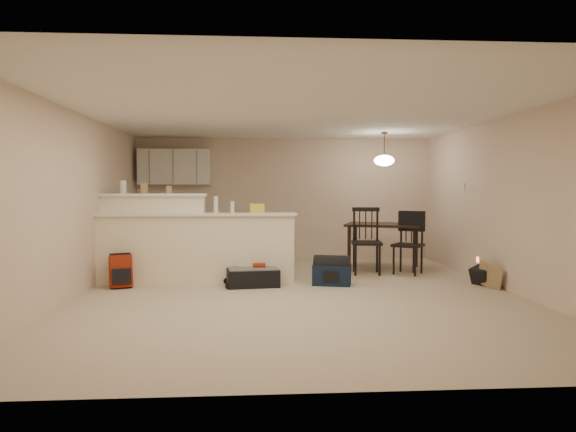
{
  "coord_description": "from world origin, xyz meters",
  "views": [
    {
      "loc": [
        -0.61,
        -7.07,
        1.46
      ],
      "look_at": [
        -0.1,
        0.7,
        1.05
      ],
      "focal_mm": 32.0,
      "sensor_mm": 36.0,
      "label": 1
    }
  ],
  "objects": [
    {
      "name": "cardboard_sheet",
      "position": [
        2.85,
        0.21,
        0.18
      ],
      "size": [
        0.16,
        0.45,
        0.35
      ],
      "primitive_type": "cube",
      "rotation": [
        0.0,
        0.0,
        1.87
      ],
      "color": "#9F7D52",
      "rests_on": "ground"
    },
    {
      "name": "red_backpack",
      "position": [
        -2.59,
        0.61,
        0.24
      ],
      "size": [
        0.37,
        0.3,
        0.48
      ],
      "primitive_type": "cube",
      "rotation": [
        0.0,
        0.0,
        0.35
      ],
      "color": "maroon",
      "rests_on": "ground"
    },
    {
      "name": "upper_cabinets",
      "position": [
        -2.2,
        3.32,
        1.9
      ],
      "size": [
        1.4,
        0.34,
        0.7
      ],
      "primitive_type": "cube",
      "color": "white",
      "rests_on": "room"
    },
    {
      "name": "breakfast_bar",
      "position": [
        -1.76,
        0.98,
        0.61
      ],
      "size": [
        3.08,
        0.58,
        1.39
      ],
      "color": "#F7EBC8",
      "rests_on": "ground"
    },
    {
      "name": "navy_duffel",
      "position": [
        0.56,
        0.61,
        0.16
      ],
      "size": [
        0.63,
        0.44,
        0.31
      ],
      "primitive_type": "cube",
      "rotation": [
        0.0,
        0.0,
        -0.24
      ],
      "color": "#101D33",
      "rests_on": "ground"
    },
    {
      "name": "dining_chair_near",
      "position": [
        1.31,
        1.59,
        0.57
      ],
      "size": [
        0.55,
        0.53,
        1.14
      ],
      "primitive_type": null,
      "rotation": [
        0.0,
        0.0,
        -0.13
      ],
      "color": "black",
      "rests_on": "ground"
    },
    {
      "name": "small_box",
      "position": [
        -1.95,
        1.12,
        1.45
      ],
      "size": [
        0.08,
        0.06,
        0.12
      ],
      "primitive_type": "cube",
      "color": "#9F7D52",
      "rests_on": "breakfast_bar"
    },
    {
      "name": "bag_lump",
      "position": [
        -0.57,
        0.9,
        1.16
      ],
      "size": [
        0.22,
        0.18,
        0.14
      ],
      "primitive_type": "cube",
      "color": "#9F7D52",
      "rests_on": "breakfast_bar"
    },
    {
      "name": "bottle_a",
      "position": [
        -1.2,
        0.9,
        1.22
      ],
      "size": [
        0.07,
        0.07,
        0.26
      ],
      "primitive_type": "cylinder",
      "color": "silver",
      "rests_on": "breakfast_bar"
    },
    {
      "name": "kitchen_counter",
      "position": [
        -2.0,
        3.19,
        0.45
      ],
      "size": [
        1.8,
        0.6,
        0.9
      ],
      "primitive_type": "cube",
      "color": "white",
      "rests_on": "ground"
    },
    {
      "name": "black_daypack",
      "position": [
        2.85,
        0.44,
        0.14
      ],
      "size": [
        0.32,
        0.37,
        0.27
      ],
      "primitive_type": "cube",
      "rotation": [
        0.0,
        0.0,
        1.98
      ],
      "color": "black",
      "rests_on": "ground"
    },
    {
      "name": "bottle_b",
      "position": [
        -0.95,
        0.9,
        1.18
      ],
      "size": [
        0.06,
        0.06,
        0.18
      ],
      "primitive_type": "cylinder",
      "color": "silver",
      "rests_on": "breakfast_bar"
    },
    {
      "name": "dining_chair_far",
      "position": [
        2.02,
        1.53,
        0.53
      ],
      "size": [
        0.63,
        0.63,
        1.06
      ],
      "primitive_type": null,
      "rotation": [
        0.0,
        0.0,
        -0.62
      ],
      "color": "black",
      "rests_on": "ground"
    },
    {
      "name": "suitcase",
      "position": [
        -0.64,
        0.61,
        0.13
      ],
      "size": [
        0.82,
        0.58,
        0.26
      ],
      "primitive_type": "cube",
      "rotation": [
        0.0,
        0.0,
        0.12
      ],
      "color": "black",
      "rests_on": "ground"
    },
    {
      "name": "pendant_lamp",
      "position": [
        1.75,
        2.17,
        1.99
      ],
      "size": [
        0.36,
        0.36,
        0.62
      ],
      "color": "brown",
      "rests_on": "room"
    },
    {
      "name": "room",
      "position": [
        0.0,
        0.0,
        1.25
      ],
      "size": [
        7.0,
        7.02,
        2.5
      ],
      "color": "#C1AF95",
      "rests_on": "ground"
    },
    {
      "name": "jar",
      "position": [
        -2.66,
        1.12,
        1.49
      ],
      "size": [
        0.1,
        0.1,
        0.2
      ],
      "primitive_type": "cylinder",
      "color": "silver",
      "rests_on": "breakfast_bar"
    },
    {
      "name": "cereal_box",
      "position": [
        -2.33,
        1.12,
        1.47
      ],
      "size": [
        0.1,
        0.07,
        0.16
      ],
      "primitive_type": "cube",
      "color": "#9F7D52",
      "rests_on": "breakfast_bar"
    },
    {
      "name": "dining_table",
      "position": [
        1.75,
        2.17,
        0.73
      ],
      "size": [
        1.55,
        1.28,
        0.83
      ],
      "rotation": [
        0.0,
        0.0,
        -0.35
      ],
      "color": "black",
      "rests_on": "ground"
    },
    {
      "name": "thermostat",
      "position": [
        2.98,
        1.55,
        1.5
      ],
      "size": [
        0.02,
        0.12,
        0.12
      ],
      "primitive_type": "cube",
      "color": "beige",
      "rests_on": "room"
    }
  ]
}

